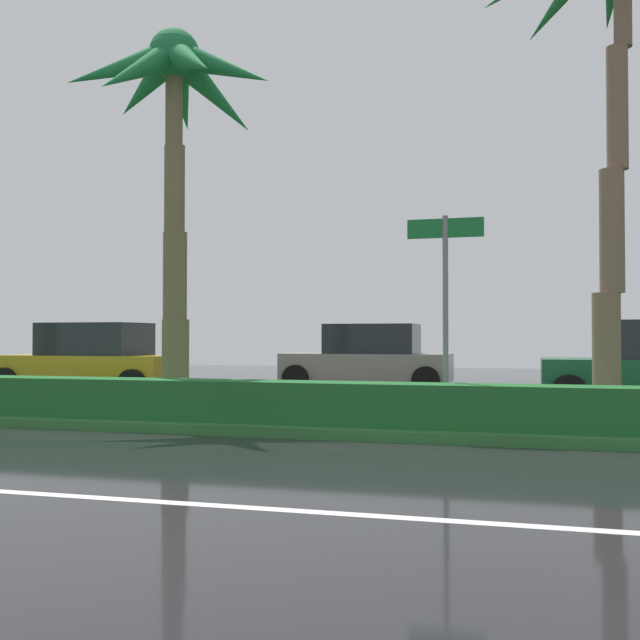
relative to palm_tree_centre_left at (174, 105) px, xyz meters
The scene contains 8 objects.
ground_plane 6.56m from the palm_tree_centre_left, 10.89° to the left, with size 90.00×42.00×0.10m, color black.
near_lane_divider_stripe 9.08m from the palm_tree_centre_left, 62.04° to the right, with size 81.00×0.14×0.01m, color white.
median_strip 6.43m from the palm_tree_centre_left, ahead, with size 85.50×4.00×0.15m, color #2D6B33.
median_hedge 6.35m from the palm_tree_centre_left, 27.45° to the right, with size 76.50×0.70×0.60m.
palm_tree_centre_left is the anchor object (origin of this frame).
street_name_sign 6.16m from the palm_tree_centre_left, 13.99° to the right, with size 1.10×0.08×3.00m.
car_in_traffic_leading 7.07m from the palm_tree_centre_left, 137.77° to the left, with size 4.30×2.02×1.72m.
car_in_traffic_second 8.65m from the palm_tree_centre_left, 73.27° to the left, with size 4.30×2.02×1.72m.
Camera 1 is at (2.74, -3.78, 1.41)m, focal length 42.14 mm.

